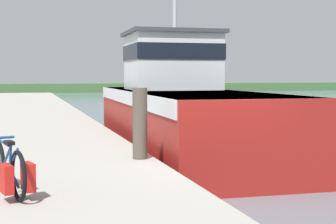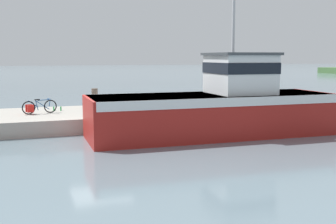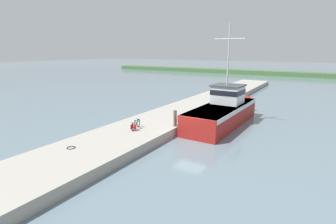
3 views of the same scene
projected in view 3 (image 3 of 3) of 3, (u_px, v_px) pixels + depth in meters
The scene contains 8 objects.
ground_plane at pixel (192, 138), 21.92m from camera, with size 320.00×320.00×0.00m, color slate.
dock_pier at pixel (151, 126), 23.93m from camera, with size 5.60×80.00×0.74m, color #A39E93.
fishing_boat_main at pixel (224, 110), 25.93m from camera, with size 3.76×13.36×9.66m.
bicycle_touring at pixel (135, 125), 21.68m from camera, with size 0.71×1.74×0.75m.
mooring_post at pixel (175, 118), 22.54m from camera, with size 0.29×0.29×1.39m, color #51473D.
hose_coil at pixel (71, 148), 17.59m from camera, with size 0.57×0.57×0.05m, color black.
water_bottle_on_curb at pixel (132, 124), 23.05m from camera, with size 0.07×0.07×0.22m, color green.
water_bottle_by_bike at pixel (136, 123), 23.24m from camera, with size 0.07×0.07×0.22m, color green.
Camera 3 is at (9.03, -18.88, 7.15)m, focal length 28.00 mm.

